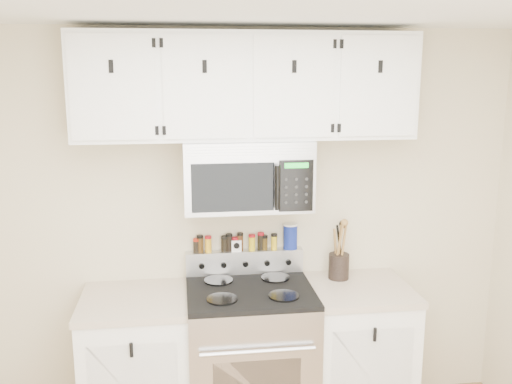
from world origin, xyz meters
The scene contains 20 objects.
back_wall centered at (0.00, 1.75, 1.25)m, with size 3.50×0.01×2.50m, color #C6B694.
range centered at (0.00, 1.43, 0.49)m, with size 0.76×0.65×1.10m.
base_cabinet_left centered at (-0.69, 1.45, 0.46)m, with size 0.64×0.62×0.92m.
base_cabinet_right centered at (0.69, 1.45, 0.46)m, with size 0.64×0.62×0.92m.
microwave centered at (0.00, 1.55, 1.63)m, with size 0.76×0.44×0.42m.
upper_cabinets centered at (0.00, 1.58, 2.15)m, with size 2.00×0.35×0.62m.
utensil_crock centered at (0.60, 1.60, 1.02)m, with size 0.13×0.13×0.38m.
kitchen_timer centered at (-0.05, 1.71, 1.14)m, with size 0.06×0.05×0.07m, color white.
salt_canister centered at (0.30, 1.71, 1.18)m, with size 0.09×0.09×0.17m.
spice_jar_0 centered at (-0.31, 1.71, 1.15)m, with size 0.04×0.04×0.09m.
spice_jar_1 centered at (-0.29, 1.71, 1.16)m, with size 0.04×0.04×0.11m.
spice_jar_2 centered at (-0.23, 1.71, 1.15)m, with size 0.04×0.04×0.11m.
spice_jar_3 centered at (-0.13, 1.71, 1.15)m, with size 0.05×0.05×0.10m.
spice_jar_4 centered at (-0.10, 1.71, 1.16)m, with size 0.04×0.04×0.12m.
spice_jar_5 centered at (-0.06, 1.71, 1.15)m, with size 0.04×0.04×0.09m.
spice_jar_6 centered at (-0.03, 1.71, 1.16)m, with size 0.04×0.04×0.12m.
spice_jar_7 centered at (0.05, 1.71, 1.15)m, with size 0.04×0.04×0.10m.
spice_jar_8 centered at (0.11, 1.71, 1.16)m, with size 0.04×0.04×0.12m.
spice_jar_9 centered at (0.13, 1.71, 1.15)m, with size 0.04×0.04×0.10m.
spice_jar_10 centered at (0.19, 1.71, 1.15)m, with size 0.04×0.04×0.10m.
Camera 1 is at (-0.40, -1.79, 2.24)m, focal length 40.00 mm.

